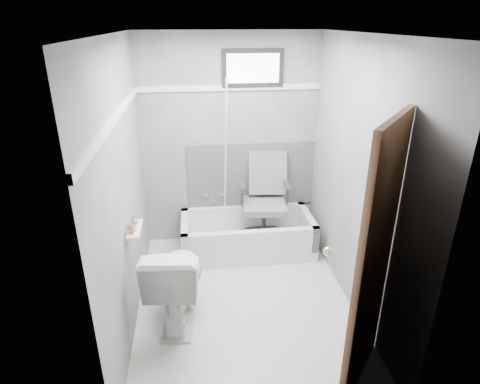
{
  "coord_description": "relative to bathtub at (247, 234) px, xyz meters",
  "views": [
    {
      "loc": [
        -0.42,
        -3.09,
        2.5
      ],
      "look_at": [
        0.0,
        0.35,
        1.0
      ],
      "focal_mm": 30.0,
      "sensor_mm": 36.0,
      "label": 1
    }
  ],
  "objects": [
    {
      "name": "floor",
      "position": [
        -0.16,
        -0.93,
        -0.21
      ],
      "size": [
        2.6,
        2.6,
        0.0
      ],
      "primitive_type": "plane",
      "color": "silver",
      "rests_on": "ground"
    },
    {
      "name": "ceiling",
      "position": [
        -0.16,
        -0.93,
        2.19
      ],
      "size": [
        2.6,
        2.6,
        0.0
      ],
      "primitive_type": "plane",
      "rotation": [
        3.14,
        0.0,
        0.0
      ],
      "color": "silver",
      "rests_on": "floor"
    },
    {
      "name": "wall_back",
      "position": [
        -0.16,
        0.37,
        0.99
      ],
      "size": [
        2.0,
        0.02,
        2.4
      ],
      "primitive_type": "cube",
      "color": "slate",
      "rests_on": "floor"
    },
    {
      "name": "wall_front",
      "position": [
        -0.16,
        -2.23,
        0.99
      ],
      "size": [
        2.0,
        0.02,
        2.4
      ],
      "primitive_type": "cube",
      "color": "slate",
      "rests_on": "floor"
    },
    {
      "name": "wall_left",
      "position": [
        -1.16,
        -0.93,
        0.99
      ],
      "size": [
        0.02,
        2.6,
        2.4
      ],
      "primitive_type": "cube",
      "color": "slate",
      "rests_on": "floor"
    },
    {
      "name": "wall_right",
      "position": [
        0.84,
        -0.93,
        0.99
      ],
      "size": [
        0.02,
        2.6,
        2.4
      ],
      "primitive_type": "cube",
      "color": "slate",
      "rests_on": "floor"
    },
    {
      "name": "bathtub",
      "position": [
        0.0,
        0.0,
        0.0
      ],
      "size": [
        1.5,
        0.7,
        0.42
      ],
      "primitive_type": null,
      "color": "silver",
      "rests_on": "floor"
    },
    {
      "name": "office_chair",
      "position": [
        0.2,
        0.05,
        0.41
      ],
      "size": [
        0.62,
        0.62,
        0.99
      ],
      "primitive_type": null,
      "rotation": [
        0.0,
        0.0,
        -0.1
      ],
      "color": "slate",
      "rests_on": "bathtub"
    },
    {
      "name": "toilet",
      "position": [
        -0.78,
        -1.07,
        0.2
      ],
      "size": [
        0.55,
        0.87,
        0.81
      ],
      "primitive_type": "imported",
      "rotation": [
        0.0,
        0.0,
        3.03
      ],
      "color": "white",
      "rests_on": "floor"
    },
    {
      "name": "door",
      "position": [
        0.82,
        -2.21,
        0.79
      ],
      "size": [
        0.78,
        0.78,
        2.0
      ],
      "primitive_type": null,
      "color": "#55311F",
      "rests_on": "floor"
    },
    {
      "name": "window",
      "position": [
        0.09,
        0.36,
        1.81
      ],
      "size": [
        0.66,
        0.04,
        0.4
      ],
      "primitive_type": null,
      "color": "black",
      "rests_on": "wall_back"
    },
    {
      "name": "backerboard",
      "position": [
        0.09,
        0.36,
        0.59
      ],
      "size": [
        1.5,
        0.02,
        0.78
      ],
      "primitive_type": "cube",
      "color": "#4C4C4F",
      "rests_on": "wall_back"
    },
    {
      "name": "trim_back",
      "position": [
        -0.16,
        0.36,
        1.61
      ],
      "size": [
        2.0,
        0.02,
        0.06
      ],
      "primitive_type": "cube",
      "color": "white",
      "rests_on": "wall_back"
    },
    {
      "name": "trim_left",
      "position": [
        -1.14,
        -0.93,
        1.61
      ],
      "size": [
        0.02,
        2.6,
        0.06
      ],
      "primitive_type": "cube",
      "color": "white",
      "rests_on": "wall_left"
    },
    {
      "name": "pole",
      "position": [
        -0.23,
        0.13,
        0.84
      ],
      "size": [
        0.02,
        0.56,
        1.88
      ],
      "primitive_type": "cylinder",
      "rotation": [
        0.28,
        0.0,
        0.0
      ],
      "color": "silver",
      "rests_on": "bathtub"
    },
    {
      "name": "shelf",
      "position": [
        -1.09,
        -1.02,
        0.69
      ],
      "size": [
        0.1,
        0.32,
        0.02
      ],
      "primitive_type": "cube",
      "color": "silver",
      "rests_on": "wall_left"
    },
    {
      "name": "soap_bottle_a",
      "position": [
        -1.1,
        -1.1,
        0.76
      ],
      "size": [
        0.05,
        0.05,
        0.09
      ],
      "primitive_type": "imported",
      "rotation": [
        0.0,
        0.0,
        -0.3
      ],
      "color": "#9C744E",
      "rests_on": "shelf"
    },
    {
      "name": "soap_bottle_b",
      "position": [
        -1.1,
        -0.96,
        0.75
      ],
      "size": [
        0.09,
        0.09,
        0.09
      ],
      "primitive_type": "imported",
      "rotation": [
        0.0,
        0.0,
        0.4
      ],
      "color": "teal",
      "rests_on": "shelf"
    },
    {
      "name": "faucet",
      "position": [
        -0.36,
        0.34,
        0.34
      ],
      "size": [
        0.26,
        0.1,
        0.16
      ],
      "primitive_type": null,
      "color": "silver",
      "rests_on": "wall_back"
    }
  ]
}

